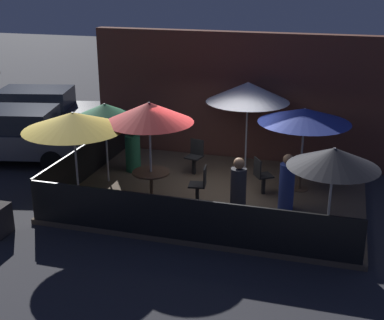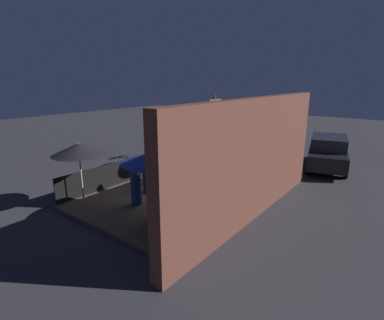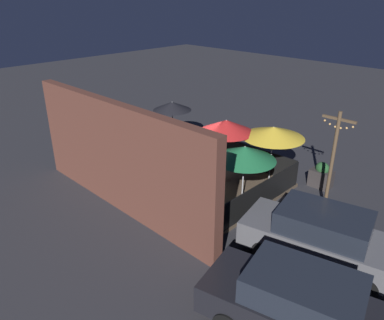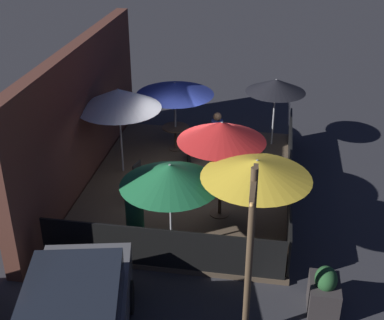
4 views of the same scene
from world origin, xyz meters
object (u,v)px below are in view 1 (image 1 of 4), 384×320
Objects in this scene: patio_chair_2 at (195,155)px; parked_car_1 at (37,111)px; patron_2 at (238,188)px; patron_0 at (133,152)px; patio_chair_0 at (261,175)px; patio_chair_1 at (200,184)px; patio_umbrella_4 at (248,92)px; parked_car_0 at (15,135)px; dining_table_1 at (301,168)px; patio_umbrella_2 at (334,158)px; patio_umbrella_5 at (105,113)px; patron_1 at (287,184)px; dining_table_0 at (151,178)px; patio_umbrella_3 at (73,121)px; patio_umbrella_0 at (149,112)px; patio_umbrella_1 at (305,116)px.

parked_car_1 reaches higher than patio_chair_2.
patron_0 is at bearing 110.15° from patron_2.
patio_chair_0 is 3.75m from patron_0.
patio_chair_1 is at bearing -44.92° from parked_car_1.
patio_umbrella_4 reaches higher than parked_car_0.
patio_umbrella_2 is at bearing -74.43° from dining_table_1.
patio_umbrella_5 is 0.47× the size of parked_car_1.
patio_umbrella_2 is 0.46× the size of parked_car_1.
dining_table_0 is at bearing -96.36° from patron_1.
patio_umbrella_3 is at bearing -130.03° from patio_umbrella_4.
patron_2 reaches higher than patio_chair_0.
patio_umbrella_2 is 1.67× the size of patron_0.
patron_1 is (3.18, 0.47, -1.61)m from patio_umbrella_0.
patio_chair_0 is (4.04, 0.27, -1.36)m from patio_umbrella_5.
patio_umbrella_3 is 7.02m from parked_car_1.
patron_0 is at bearing -12.97° from parked_car_0.
patio_umbrella_2 is 3.57m from patio_chair_1.
patio_chair_0 is 8.93m from parked_car_1.
patio_chair_1 is at bearing -175.26° from patio_chair_0.
patio_umbrella_0 is 7.48m from parked_car_1.
dining_table_0 is 2.75m from patio_chair_0.
dining_table_1 is at bearing 27.41° from patio_umbrella_0.
patron_1 is (0.70, -0.70, 0.10)m from patio_chair_0.
patio_umbrella_1 is at bearing 96.83° from patio_chair_2.
dining_table_0 is (1.48, 0.88, -1.53)m from patio_umbrella_3.
patio_umbrella_1 is at bearing -13.02° from parked_car_0.
patio_umbrella_5 is at bearing 160.53° from patio_umbrella_2.
patio_umbrella_5 is (-0.07, 1.78, -0.26)m from patio_umbrella_3.
patron_0 is 5.31m from parked_car_1.
patio_umbrella_2 is 0.47× the size of parked_car_0.
patio_umbrella_2 and patio_umbrella_5 have the same top height.
patio_umbrella_5 reaches higher than parked_car_0.
patio_umbrella_1 is 1.08× the size of patio_umbrella_2.
patio_umbrella_4 reaches higher than patron_0.
patio_umbrella_4 is 2.58× the size of patio_chair_2.
patron_0 is at bearing 123.74° from dining_table_0.
patio_umbrella_0 is 4.36m from patio_umbrella_2.
parked_car_0 is at bearing 141.91° from patio_chair_0.
patron_1 is (2.01, 0.31, 0.10)m from patio_chair_1.
patio_umbrella_3 is 3.28m from patio_chair_1.
parked_car_0 reaches higher than dining_table_0.
parked_car_0 reaches higher than patron_1.
patio_umbrella_4 is at bearing 143.70° from dining_table_1.
parked_car_0 is at bearing 159.52° from patio_umbrella_0.
patio_chair_2 is (0.50, 2.09, -1.70)m from patio_umbrella_0.
patio_chair_2 reaches higher than patio_chair_1.
patio_umbrella_4 is at bearing 79.41° from patio_chair_0.
patio_umbrella_3 is 5.09m from patron_1.
patio_umbrella_0 is 3.09× the size of dining_table_1.
patron_1 is (2.68, -1.62, 0.09)m from patio_chair_2.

